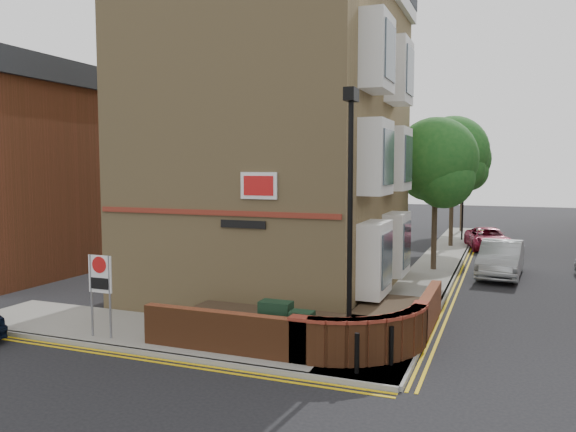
% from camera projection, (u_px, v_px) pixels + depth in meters
% --- Properties ---
extents(ground, '(120.00, 120.00, 0.00)m').
position_uv_depth(ground, '(266.00, 372.00, 12.69)').
color(ground, black).
rests_on(ground, ground).
extents(pavement_corner, '(13.00, 3.00, 0.12)m').
position_uv_depth(pavement_corner, '(171.00, 335.00, 15.35)').
color(pavement_corner, gray).
rests_on(pavement_corner, ground).
extents(pavement_main, '(2.00, 32.00, 0.12)m').
position_uv_depth(pavement_main, '(438.00, 263.00, 26.80)').
color(pavement_main, gray).
rests_on(pavement_main, ground).
extents(kerb_side, '(13.00, 0.15, 0.12)m').
position_uv_depth(kerb_side, '(137.00, 351.00, 13.96)').
color(kerb_side, gray).
rests_on(kerb_side, ground).
extents(kerb_main_near, '(0.15, 32.00, 0.12)m').
position_uv_depth(kerb_main_near, '(460.00, 264.00, 26.44)').
color(kerb_main_near, gray).
rests_on(kerb_main_near, ground).
extents(yellow_lines_side, '(13.00, 0.28, 0.01)m').
position_uv_depth(yellow_lines_side, '(131.00, 357.00, 13.73)').
color(yellow_lines_side, gold).
rests_on(yellow_lines_side, ground).
extents(yellow_lines_main, '(0.28, 32.00, 0.01)m').
position_uv_depth(yellow_lines_main, '(466.00, 266.00, 26.35)').
color(yellow_lines_main, gold).
rests_on(yellow_lines_main, ground).
extents(corner_building, '(8.95, 10.40, 13.60)m').
position_uv_depth(corner_building, '(282.00, 124.00, 20.60)').
color(corner_building, tan).
rests_on(corner_building, ground).
extents(garden_wall, '(6.80, 6.00, 1.20)m').
position_uv_depth(garden_wall, '(303.00, 341.00, 15.01)').
color(garden_wall, brown).
rests_on(garden_wall, ground).
extents(lamppost, '(0.25, 0.50, 6.30)m').
position_uv_depth(lamppost, '(350.00, 223.00, 12.93)').
color(lamppost, black).
rests_on(lamppost, pavement_corner).
extents(utility_cabinet_large, '(0.80, 0.45, 1.20)m').
position_uv_depth(utility_cabinet_large, '(276.00, 325.00, 13.94)').
color(utility_cabinet_large, black).
rests_on(utility_cabinet_large, pavement_corner).
extents(utility_cabinet_small, '(0.55, 0.40, 1.10)m').
position_uv_depth(utility_cabinet_small, '(302.00, 334.00, 13.38)').
color(utility_cabinet_small, black).
rests_on(utility_cabinet_small, pavement_corner).
extents(bollard_near, '(0.11, 0.11, 0.90)m').
position_uv_depth(bollard_near, '(357.00, 353.00, 12.28)').
color(bollard_near, black).
rests_on(bollard_near, pavement_corner).
extents(bollard_far, '(0.11, 0.11, 0.90)m').
position_uv_depth(bollard_far, '(391.00, 346.00, 12.81)').
color(bollard_far, black).
rests_on(bollard_far, pavement_corner).
extents(zone_sign, '(0.72, 0.07, 2.20)m').
position_uv_depth(zone_sign, '(100.00, 281.00, 14.82)').
color(zone_sign, slate).
rests_on(zone_sign, pavement_corner).
extents(side_building, '(6.40, 10.40, 9.00)m').
position_uv_depth(side_building, '(31.00, 169.00, 25.16)').
color(side_building, brown).
rests_on(side_building, ground).
extents(tree_near, '(3.64, 3.65, 6.70)m').
position_uv_depth(tree_near, '(436.00, 166.00, 24.58)').
color(tree_near, '#382B1E').
rests_on(tree_near, pavement_main).
extents(tree_mid, '(4.03, 4.03, 7.42)m').
position_uv_depth(tree_mid, '(453.00, 157.00, 31.96)').
color(tree_mid, '#382B1E').
rests_on(tree_mid, pavement_main).
extents(tree_far, '(3.81, 3.81, 7.00)m').
position_uv_depth(tree_far, '(463.00, 163.00, 39.41)').
color(tree_far, '#382B1E').
rests_on(tree_far, pavement_main).
extents(traffic_light_assembly, '(0.20, 0.16, 4.20)m').
position_uv_depth(traffic_light_assembly, '(463.00, 197.00, 34.77)').
color(traffic_light_assembly, black).
rests_on(traffic_light_assembly, pavement_main).
extents(silver_car_near, '(1.95, 4.72, 1.52)m').
position_uv_depth(silver_car_near, '(501.00, 259.00, 23.76)').
color(silver_car_near, '#9DA2A4').
rests_on(silver_car_near, ground).
extents(red_car_main, '(2.96, 4.76, 1.23)m').
position_uv_depth(red_car_main, '(488.00, 239.00, 31.58)').
color(red_car_main, maroon).
rests_on(red_car_main, ground).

